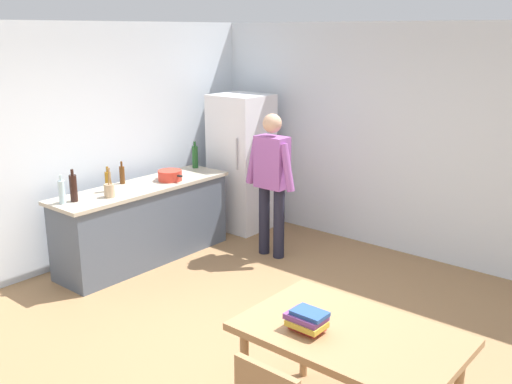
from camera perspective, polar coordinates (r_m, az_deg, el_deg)
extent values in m
plane|color=#936D47|center=(5.17, -3.15, -14.65)|extent=(14.00, 14.00, 0.00)
cube|color=silver|center=(7.06, 13.57, 5.03)|extent=(6.40, 0.12, 2.70)
cube|color=silver|center=(6.74, -18.56, 4.15)|extent=(0.12, 5.60, 2.70)
cube|color=#4C5666|center=(6.83, -10.95, -3.16)|extent=(0.60, 2.12, 0.86)
cube|color=#B2A893|center=(6.70, -11.15, 0.48)|extent=(0.64, 2.20, 0.04)
cube|color=white|center=(7.70, -1.43, 2.92)|extent=(0.70, 0.64, 1.80)
cylinder|color=#B2B2B7|center=(7.27, -1.91, 3.75)|extent=(0.02, 0.02, 0.40)
cylinder|color=#1E1E2D|center=(6.90, 0.82, -2.75)|extent=(0.13, 0.13, 0.84)
cylinder|color=#1E1E2D|center=(6.78, 2.27, -3.13)|extent=(0.13, 0.13, 0.84)
cube|color=#99519E|center=(6.64, 1.58, 2.96)|extent=(0.38, 0.22, 0.60)
sphere|color=tan|center=(6.56, 1.61, 6.79)|extent=(0.22, 0.22, 0.22)
cylinder|color=#99519E|center=(6.77, -0.29, 3.04)|extent=(0.20, 0.09, 0.55)
cylinder|color=#99519E|center=(6.47, 3.10, 2.41)|extent=(0.20, 0.09, 0.55)
cube|color=#9E754C|center=(3.87, 9.29, -13.70)|extent=(1.40, 0.90, 0.05)
cylinder|color=#9E754C|center=(4.11, -1.14, -17.61)|extent=(0.06, 0.06, 0.70)
cylinder|color=#9E754C|center=(4.59, 4.78, -13.86)|extent=(0.06, 0.06, 0.70)
cylinder|color=red|center=(6.85, -8.48, 1.63)|extent=(0.28, 0.28, 0.12)
cube|color=black|center=(6.97, -9.42, 2.01)|extent=(0.06, 0.03, 0.02)
cube|color=black|center=(6.72, -7.52, 1.57)|extent=(0.06, 0.03, 0.02)
cylinder|color=tan|center=(6.29, -14.26, 0.13)|extent=(0.11, 0.11, 0.14)
cylinder|color=olive|center=(6.24, -14.20, 1.35)|extent=(0.02, 0.05, 0.22)
cylinder|color=olive|center=(6.24, -14.30, 1.32)|extent=(0.02, 0.04, 0.22)
cylinder|color=#996619|center=(6.50, -14.38, 0.98)|extent=(0.06, 0.06, 0.22)
cylinder|color=#996619|center=(6.46, -14.47, 2.18)|extent=(0.03, 0.03, 0.06)
cylinder|color=silver|center=(6.18, -18.59, -0.02)|extent=(0.07, 0.07, 0.24)
cylinder|color=silver|center=(6.14, -18.71, 1.33)|extent=(0.03, 0.03, 0.06)
cylinder|color=#1E5123|center=(7.43, -6.03, 3.46)|extent=(0.08, 0.08, 0.28)
cylinder|color=#1E5123|center=(7.39, -6.07, 4.74)|extent=(0.03, 0.03, 0.06)
cylinder|color=#5B3314|center=(6.80, -13.07, 1.64)|extent=(0.06, 0.06, 0.20)
cylinder|color=#5B3314|center=(6.77, -13.13, 2.71)|extent=(0.02, 0.02, 0.06)
cylinder|color=black|center=(6.21, -17.56, 0.35)|extent=(0.08, 0.08, 0.28)
cylinder|color=black|center=(6.17, -17.69, 1.88)|extent=(0.03, 0.03, 0.06)
cube|color=#B22D28|center=(3.83, 5.08, -13.10)|extent=(0.20, 0.14, 0.04)
cube|color=gold|center=(3.79, 5.02, -12.81)|extent=(0.23, 0.17, 0.04)
cube|color=#753D7F|center=(3.79, 4.96, -12.18)|extent=(0.25, 0.17, 0.04)
cube|color=#284C8E|center=(3.76, 5.32, -11.82)|extent=(0.22, 0.15, 0.03)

